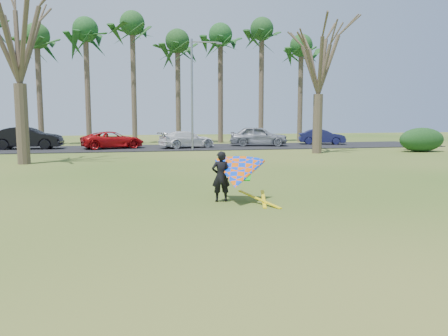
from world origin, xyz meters
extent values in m
plane|color=#1D4B10|center=(0.00, 0.00, 0.00)|extent=(100.00, 100.00, 0.00)
cube|color=black|center=(0.00, 25.00, 0.03)|extent=(46.00, 7.00, 0.06)
cylinder|color=brown|center=(-10.00, 31.00, 4.50)|extent=(0.48, 0.48, 9.00)
ellipsoid|color=#1C4B1A|center=(-10.00, 31.00, 9.30)|extent=(4.84, 4.84, 3.08)
cylinder|color=brown|center=(-6.00, 31.00, 4.85)|extent=(0.48, 0.48, 9.70)
ellipsoid|color=#174118|center=(-6.00, 31.00, 10.00)|extent=(4.84, 4.84, 3.08)
cylinder|color=#4E412F|center=(-2.00, 31.00, 5.20)|extent=(0.48, 0.48, 10.40)
ellipsoid|color=#1A4B1C|center=(-2.00, 31.00, 10.70)|extent=(4.84, 4.84, 3.08)
cylinder|color=brown|center=(2.00, 31.00, 4.50)|extent=(0.48, 0.48, 9.00)
ellipsoid|color=#184117|center=(2.00, 31.00, 9.30)|extent=(4.84, 4.84, 3.08)
cylinder|color=#4B3B2D|center=(6.00, 31.00, 4.85)|extent=(0.48, 0.48, 9.70)
ellipsoid|color=#17421A|center=(6.00, 31.00, 10.00)|extent=(4.84, 4.84, 3.08)
cylinder|color=brown|center=(10.00, 31.00, 5.20)|extent=(0.48, 0.48, 10.40)
ellipsoid|color=#17421A|center=(10.00, 31.00, 10.70)|extent=(4.84, 4.84, 3.08)
cylinder|color=#453829|center=(14.00, 31.00, 4.50)|extent=(0.48, 0.48, 9.00)
ellipsoid|color=#1A4418|center=(14.00, 31.00, 9.30)|extent=(4.84, 4.84, 3.08)
cylinder|color=#453729|center=(-8.00, 15.00, 2.10)|extent=(0.64, 0.64, 4.20)
cylinder|color=#443829|center=(10.00, 18.00, 1.99)|extent=(0.64, 0.64, 3.99)
cylinder|color=gray|center=(2.00, 22.00, 4.00)|extent=(0.16, 0.16, 8.00)
cylinder|color=gray|center=(3.00, 22.00, 7.80)|extent=(2.00, 0.10, 0.10)
cube|color=gray|center=(4.00, 22.00, 7.75)|extent=(0.40, 0.18, 0.12)
ellipsoid|color=#153A15|center=(17.74, 17.50, 0.86)|extent=(3.42, 1.55, 1.71)
ellipsoid|color=black|center=(18.40, 19.05, 0.60)|extent=(2.17, 1.02, 1.20)
imported|color=black|center=(-10.00, 25.50, 0.88)|extent=(5.10, 2.08, 1.64)
imported|color=red|center=(-3.75, 24.71, 0.71)|extent=(5.09, 3.44, 1.29)
imported|color=white|center=(1.89, 24.23, 0.71)|extent=(4.80, 3.12, 1.29)
imported|color=gray|center=(8.02, 25.19, 0.87)|extent=(5.10, 3.06, 1.62)
imported|color=#161844|center=(14.05, 25.97, 0.72)|extent=(4.23, 2.53, 1.32)
imported|color=black|center=(0.08, 2.80, 0.75)|extent=(0.56, 0.38, 1.50)
cone|color=#053EF2|center=(0.53, 2.55, 0.85)|extent=(2.13, 2.39, 2.02)
cube|color=#0CBF19|center=(0.65, 2.47, 0.80)|extent=(0.62, 0.60, 0.24)
cube|color=yellow|center=(1.08, 2.20, 0.01)|extent=(0.85, 1.66, 0.28)
cube|color=yellow|center=(1.28, 2.40, 0.01)|extent=(0.56, 1.76, 0.22)
camera|label=1|loc=(-2.56, -9.70, 2.53)|focal=35.00mm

